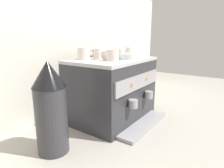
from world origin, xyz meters
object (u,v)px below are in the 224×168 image
milk_pitcher (141,95)px  espresso_machine (113,89)px  ceramic_cup_3 (128,52)px  ceramic_bowl_1 (129,56)px  ceramic_cup_2 (98,54)px  coffee_grinder (51,108)px  ceramic_bowl_0 (113,53)px  ceramic_cup_1 (84,54)px  ceramic_cup_0 (120,53)px  ceramic_cup_4 (112,55)px  ceramic_bowl_2 (111,56)px

milk_pitcher → espresso_machine: bearing=175.2°
ceramic_cup_3 → ceramic_bowl_1: 0.17m
ceramic_cup_2 → coffee_grinder: bearing=-172.4°
milk_pitcher → ceramic_cup_2: bearing=169.0°
ceramic_bowl_0 → ceramic_bowl_1: same height
ceramic_cup_1 → milk_pitcher: bearing=-16.0°
ceramic_cup_3 → ceramic_bowl_1: ceramic_cup_3 is taller
ceramic_bowl_0 → ceramic_bowl_1: (-0.13, -0.22, -0.00)m
milk_pitcher → ceramic_cup_3: bearing=174.4°
espresso_machine → ceramic_bowl_1: bearing=-66.4°
espresso_machine → ceramic_cup_1: 0.32m
espresso_machine → ceramic_bowl_1: (0.04, -0.10, 0.24)m
milk_pitcher → ceramic_bowl_1: bearing=-168.9°
ceramic_bowl_0 → ceramic_bowl_1: 0.25m
espresso_machine → ceramic_cup_0: ceramic_cup_0 is taller
ceramic_cup_1 → ceramic_cup_4: size_ratio=1.05×
espresso_machine → ceramic_bowl_0: bearing=34.3°
ceramic_cup_4 → espresso_machine: bearing=32.2°
ceramic_cup_0 → ceramic_cup_3: (0.10, -0.02, 0.00)m
ceramic_bowl_1 → ceramic_cup_1: bearing=130.1°
espresso_machine → coffee_grinder: coffee_grinder is taller
ceramic_cup_4 → coffee_grinder: (-0.42, 0.06, -0.23)m
ceramic_cup_2 → ceramic_bowl_0: size_ratio=0.79×
ceramic_cup_2 → ceramic_cup_3: bearing=-15.1°
ceramic_cup_3 → ceramic_cup_2: bearing=164.9°
ceramic_cup_1 → coffee_grinder: bearing=-162.1°
ceramic_cup_1 → ceramic_bowl_0: 0.32m
ceramic_bowl_2 → coffee_grinder: 0.54m
ceramic_cup_1 → ceramic_cup_2: (0.07, -0.06, -0.00)m
espresso_machine → ceramic_bowl_2: (-0.02, -0.01, 0.24)m
ceramic_cup_2 → ceramic_bowl_0: 0.26m
ceramic_bowl_0 → ceramic_bowl_2: bearing=-147.9°
ceramic_cup_0 → milk_pitcher: size_ratio=0.68×
ceramic_cup_4 → ceramic_bowl_1: size_ratio=0.93×
ceramic_cup_3 → ceramic_bowl_0: ceramic_cup_3 is taller
ceramic_cup_0 → ceramic_cup_4: 0.21m
ceramic_cup_0 → ceramic_bowl_2: 0.12m
ceramic_cup_3 → ceramic_bowl_2: ceramic_cup_3 is taller
ceramic_cup_0 → ceramic_bowl_1: (-0.05, -0.11, -0.02)m
ceramic_bowl_1 → coffee_grinder: size_ratio=0.27×
ceramic_cup_1 → ceramic_cup_2: bearing=-43.8°
ceramic_cup_1 → ceramic_cup_2: size_ratio=1.21×
ceramic_cup_0 → ceramic_bowl_0: 0.14m
ceramic_bowl_0 → milk_pitcher: 0.46m
ceramic_cup_3 → ceramic_cup_1: bearing=158.0°
ceramic_cup_1 → ceramic_bowl_2: (0.12, -0.13, -0.02)m
ceramic_cup_0 → ceramic_bowl_1: bearing=-115.1°
espresso_machine → ceramic_bowl_0: 0.31m
ceramic_cup_1 → ceramic_bowl_2: 0.18m
espresso_machine → ceramic_cup_4: size_ratio=5.01×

